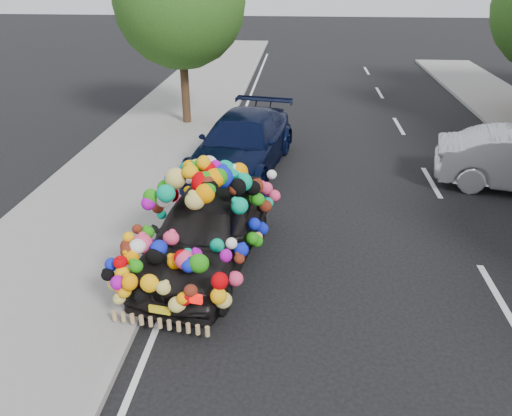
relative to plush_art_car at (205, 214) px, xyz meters
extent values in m
plane|color=black|center=(1.53, -0.65, -1.06)|extent=(100.00, 100.00, 0.00)
cube|color=gray|center=(-2.77, -0.65, -1.00)|extent=(4.00, 60.00, 0.12)
cube|color=gray|center=(-0.82, -0.65, -0.99)|extent=(0.15, 60.00, 0.13)
cylinder|color=#332114|center=(-2.27, 8.85, 0.31)|extent=(0.28, 0.28, 2.73)
sphere|color=#254211|center=(-2.27, 8.85, 2.97)|extent=(4.20, 4.20, 4.20)
imported|color=black|center=(0.00, 0.00, -0.35)|extent=(2.32, 4.38, 1.42)
cube|color=red|center=(-0.90, -1.98, -0.28)|extent=(0.23, 0.09, 0.14)
cube|color=red|center=(0.23, -2.17, -0.28)|extent=(0.23, 0.09, 0.14)
cube|color=yellow|center=(-0.34, -2.08, -0.58)|extent=(0.34, 0.09, 0.12)
imported|color=black|center=(0.13, 4.86, -0.31)|extent=(2.93, 5.39, 1.48)
camera|label=1|loc=(1.61, -7.93, 4.07)|focal=35.00mm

